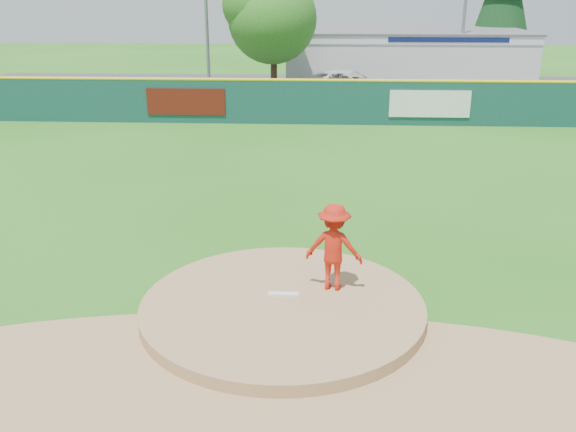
# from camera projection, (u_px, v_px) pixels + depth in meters

# --- Properties ---
(ground) EXTENTS (120.00, 120.00, 0.00)m
(ground) POSITION_uv_depth(u_px,v_px,m) (283.00, 314.00, 12.48)
(ground) COLOR #286B19
(ground) RESTS_ON ground
(pitchers_mound) EXTENTS (5.50, 5.50, 0.50)m
(pitchers_mound) POSITION_uv_depth(u_px,v_px,m) (283.00, 314.00, 12.48)
(pitchers_mound) COLOR #9E774C
(pitchers_mound) RESTS_ON ground
(pitching_rubber) EXTENTS (0.60, 0.15, 0.04)m
(pitching_rubber) POSITION_uv_depth(u_px,v_px,m) (283.00, 294.00, 12.67)
(pitching_rubber) COLOR white
(pitching_rubber) RESTS_ON pitchers_mound
(infield_dirt_arc) EXTENTS (15.40, 15.40, 0.01)m
(infield_dirt_arc) POSITION_uv_depth(u_px,v_px,m) (271.00, 409.00, 9.66)
(infield_dirt_arc) COLOR #9E774C
(infield_dirt_arc) RESTS_ON ground
(parking_lot) EXTENTS (44.00, 16.00, 0.02)m
(parking_lot) POSITION_uv_depth(u_px,v_px,m) (310.00, 93.00, 37.83)
(parking_lot) COLOR #38383A
(parking_lot) RESTS_ON ground
(pitcher) EXTENTS (1.26, 0.87, 1.78)m
(pitcher) POSITION_uv_depth(u_px,v_px,m) (334.00, 247.00, 12.69)
(pitcher) COLOR red
(pitcher) RESTS_ON pitchers_mound
(van) EXTENTS (5.83, 4.45, 1.47)m
(van) POSITION_uv_depth(u_px,v_px,m) (348.00, 84.00, 36.13)
(van) COLOR white
(van) RESTS_ON parking_lot
(pool_building_grp) EXTENTS (15.20, 8.20, 3.31)m
(pool_building_grp) POSITION_uv_depth(u_px,v_px,m) (404.00, 56.00, 41.66)
(pool_building_grp) COLOR silver
(pool_building_grp) RESTS_ON ground
(fence_banners) EXTENTS (14.64, 0.04, 1.20)m
(fence_banners) POSITION_uv_depth(u_px,v_px,m) (307.00, 103.00, 28.97)
(fence_banners) COLOR #57150C
(fence_banners) RESTS_ON ground
(playground_slide) EXTENTS (0.92, 2.60, 1.44)m
(playground_slide) POSITION_uv_depth(u_px,v_px,m) (89.00, 92.00, 33.69)
(playground_slide) COLOR blue
(playground_slide) RESTS_ON ground
(outfield_fence) EXTENTS (40.00, 0.14, 2.07)m
(outfield_fence) POSITION_uv_depth(u_px,v_px,m) (307.00, 100.00, 29.01)
(outfield_fence) COLOR #133F3A
(outfield_fence) RESTS_ON ground
(deciduous_tree) EXTENTS (5.60, 5.60, 7.36)m
(deciduous_tree) POSITION_uv_depth(u_px,v_px,m) (273.00, 14.00, 34.51)
(deciduous_tree) COLOR #382314
(deciduous_tree) RESTS_ON ground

